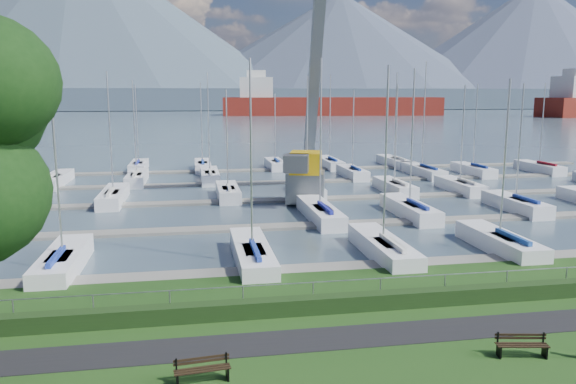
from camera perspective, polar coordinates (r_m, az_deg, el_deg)
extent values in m
cube|color=black|center=(22.17, 6.88, -14.37)|extent=(160.00, 2.00, 0.04)
cube|color=#425461|center=(282.53, -8.74, 7.92)|extent=(800.00, 540.00, 0.20)
cube|color=black|center=(24.34, 5.11, -11.19)|extent=(80.00, 0.70, 0.70)
cylinder|color=gray|center=(24.42, 4.89, -9.00)|extent=(80.00, 0.04, 0.04)
cube|color=#455465|center=(352.38, -9.02, 9.34)|extent=(900.00, 80.00, 12.00)
cone|color=#3F4E5D|center=(431.47, -20.49, 15.80)|extent=(340.00, 340.00, 115.00)
cone|color=#3F485C|center=(448.84, 5.29, 14.19)|extent=(300.00, 300.00, 85.00)
cone|color=#434C63|center=(528.29, 23.64, 13.59)|extent=(320.00, 320.00, 100.00)
cube|color=gray|center=(30.40, 1.96, -7.93)|extent=(90.00, 1.60, 0.25)
cube|color=slate|center=(39.88, -0.99, -3.58)|extent=(90.00, 1.60, 0.25)
cube|color=slate|center=(49.57, -2.78, -0.91)|extent=(90.00, 1.60, 0.25)
cube|color=slate|center=(59.36, -3.98, 0.89)|extent=(90.00, 1.60, 0.25)
cube|color=gray|center=(69.20, -4.83, 2.18)|extent=(90.00, 1.60, 0.25)
cube|color=black|center=(18.99, -11.19, -18.17)|extent=(0.10, 0.40, 0.45)
cube|color=black|center=(18.96, -11.28, -16.78)|extent=(0.05, 0.05, 0.40)
cube|color=black|center=(19.15, -6.18, -17.77)|extent=(0.10, 0.40, 0.45)
cube|color=black|center=(19.12, -6.30, -16.40)|extent=(0.05, 0.05, 0.40)
cube|color=black|center=(18.82, -8.63, -17.59)|extent=(1.80, 0.29, 0.04)
cube|color=black|center=(18.95, -8.69, -17.38)|extent=(1.80, 0.29, 0.04)
cube|color=black|center=(19.08, -8.75, -17.18)|extent=(1.80, 0.29, 0.04)
cube|color=black|center=(19.05, -8.78, -16.66)|extent=(1.79, 0.23, 0.08)
cube|color=black|center=(19.00, -8.79, -16.33)|extent=(1.79, 0.23, 0.08)
cube|color=black|center=(21.73, 20.64, -14.87)|extent=(0.13, 0.40, 0.45)
cube|color=black|center=(21.72, 20.54, -13.66)|extent=(0.06, 0.06, 0.40)
cube|color=black|center=(22.32, 24.62, -14.48)|extent=(0.13, 0.40, 0.45)
cube|color=black|center=(22.30, 24.52, -13.30)|extent=(0.06, 0.06, 0.40)
cube|color=black|center=(21.80, 22.85, -14.30)|extent=(1.79, 0.43, 0.04)
cube|color=black|center=(21.92, 22.70, -14.14)|extent=(1.79, 0.43, 0.04)
cube|color=black|center=(22.05, 22.55, -13.99)|extent=(1.79, 0.43, 0.04)
cube|color=black|center=(22.03, 22.53, -13.54)|extent=(1.78, 0.37, 0.08)
cube|color=black|center=(21.98, 22.55, -13.25)|extent=(1.78, 0.37, 0.08)
cube|color=slate|center=(48.47, 1.80, 0.56)|extent=(3.94, 3.94, 2.60)
cube|color=#CB9B0B|center=(48.17, 1.81, 3.02)|extent=(3.41, 3.97, 1.80)
cube|color=slate|center=(52.69, 2.82, 13.42)|extent=(2.05, 11.26, 19.89)
cube|color=#57585E|center=(45.97, 0.85, 2.94)|extent=(2.51, 2.65, 1.40)
cube|color=maroon|center=(250.99, 4.48, 8.43)|extent=(96.39, 28.76, 10.00)
cube|color=silver|center=(248.62, -3.23, 10.16)|extent=(15.51, 15.51, 12.00)
cube|color=silver|center=(248.75, -3.24, 11.77)|extent=(8.86, 8.86, 4.00)
cube|color=silver|center=(257.86, 27.22, 9.08)|extent=(14.59, 14.59, 12.00)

